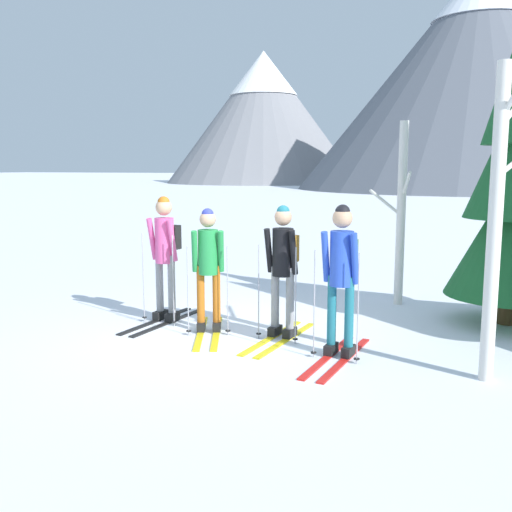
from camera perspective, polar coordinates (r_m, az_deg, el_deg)
The scene contains 7 objects.
ground_plane at distance 8.12m, azimuth -2.06°, elevation -7.73°, with size 400.00×400.00×0.00m, color white.
skier_in_pink at distance 8.76m, azimuth -8.85°, elevation 0.56°, with size 0.61×1.74×1.87m.
skier_in_green at distance 8.10m, azimuth -4.68°, elevation -0.87°, with size 0.97×1.65×1.74m.
skier_in_black at distance 7.81m, azimuth 2.66°, elevation -0.73°, with size 0.61×1.80×1.80m.
skier_in_blue at distance 7.08m, azimuth 8.34°, elevation -1.44°, with size 0.61×1.81×1.86m.
birch_tree_tall at distance 6.60m, azimuth 22.46°, elevation 3.58°, with size 0.64×0.93×3.51m.
birch_tree_slender at distance 9.97m, azimuth 13.93°, elevation 4.05°, with size 0.70×0.49×3.04m.
Camera 1 is at (3.35, -7.03, 2.29)m, focal length 41.03 mm.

